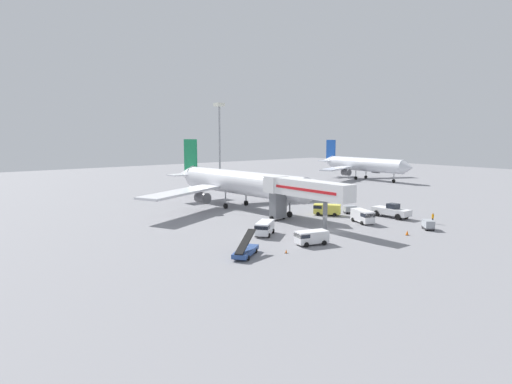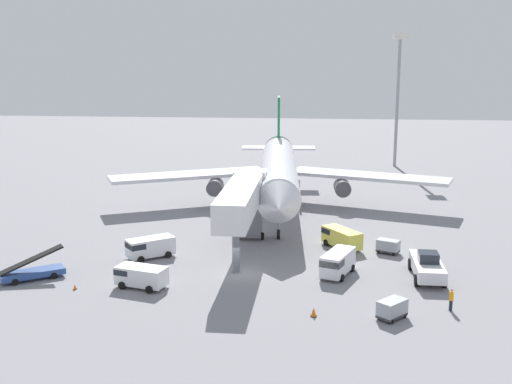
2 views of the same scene
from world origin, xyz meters
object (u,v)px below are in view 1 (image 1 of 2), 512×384
pushback_tug (391,211)px  safety_cone_alpha (407,233)px  airplane_at_gate (238,182)px  baggage_cart_mid_left (428,224)px  safety_cone_bravo (286,251)px  service_van_far_left (311,237)px  airplane_background (362,164)px  baggage_cart_mid_center (350,209)px  jet_bridge (301,191)px  service_van_mid_right (326,209)px  apron_light_mast (219,128)px  service_van_near_right (363,216)px  belt_loader_truck (246,250)px  service_van_rear_right (264,228)px  ground_crew_worker_foreground (433,218)px

pushback_tug → safety_cone_alpha: pushback_tug is taller
airplane_at_gate → baggage_cart_mid_left: (11.18, -35.64, -4.31)m
safety_cone_alpha → safety_cone_bravo: size_ratio=1.51×
service_van_far_left → airplane_background: 90.71m
baggage_cart_mid_center → safety_cone_alpha: bearing=-113.5°
jet_bridge → service_van_mid_right: jet_bridge is taller
jet_bridge → pushback_tug: jet_bridge is taller
airplane_background → apron_light_mast: bearing=161.3°
jet_bridge → airplane_background: bearing=31.0°
safety_cone_alpha → safety_cone_bravo: 21.19m
pushback_tug → service_van_near_right: bearing=-179.7°
service_van_far_left → baggage_cart_mid_center: service_van_far_left is taller
baggage_cart_mid_left → safety_cone_bravo: 27.15m
service_van_mid_right → belt_loader_truck: bearing=-155.9°
service_van_far_left → safety_cone_alpha: (15.30, -4.96, -0.71)m
service_van_mid_right → airplane_background: (57.27, 36.89, 3.76)m
apron_light_mast → service_van_rear_right: bearing=-118.0°
baggage_cart_mid_center → ground_crew_worker_foreground: (3.47, -14.83, 0.18)m
airplane_at_gate → jet_bridge: 20.85m
service_van_mid_right → jet_bridge: bearing=-160.5°
service_van_mid_right → baggage_cart_mid_center: (4.80, -1.56, -0.37)m
service_van_far_left → baggage_cart_mid_center: bearing=28.0°
service_van_near_right → safety_cone_bravo: (-22.90, -5.97, -1.02)m
airplane_at_gate → service_van_near_right: size_ratio=8.74×
safety_cone_bravo → pushback_tug: bearing=11.0°
service_van_far_left → airplane_background: size_ratio=0.12×
service_van_rear_right → baggage_cart_mid_center: bearing=9.1°
service_van_rear_right → service_van_near_right: bearing=-10.3°
airplane_at_gate → airplane_background: size_ratio=1.17×
airplane_at_gate → service_van_far_left: airplane_at_gate is taller
belt_loader_truck → pushback_tug: bearing=6.1°
airplane_at_gate → pushback_tug: 30.44m
ground_crew_worker_foreground → airplane_background: 72.50m
jet_bridge → belt_loader_truck: size_ratio=3.20×
airplane_at_gate → baggage_cart_mid_center: airplane_at_gate is taller
pushback_tug → safety_cone_alpha: (-10.22, -9.83, -0.81)m
airplane_at_gate → baggage_cart_mid_center: size_ratio=17.99×
jet_bridge → belt_loader_truck: jet_bridge is taller
belt_loader_truck → service_van_rear_right: belt_loader_truck is taller
baggage_cart_mid_center → safety_cone_bravo: baggage_cart_mid_center is taller
jet_bridge → safety_cone_bravo: bearing=-140.1°
airplane_background → pushback_tug: bearing=-137.4°
belt_loader_truck → service_van_far_left: bearing=-5.5°
safety_cone_bravo → baggage_cart_mid_left: bearing=-7.7°
ground_crew_worker_foreground → service_van_mid_right: bearing=116.8°
service_van_mid_right → ground_crew_worker_foreground: (8.27, -16.40, -0.19)m
airplane_at_gate → service_van_rear_right: bearing=-117.0°
service_van_mid_right → baggage_cart_mid_center: 5.06m
jet_bridge → baggage_cart_mid_center: size_ratio=7.09×
baggage_cart_mid_center → apron_light_mast: bearing=83.0°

